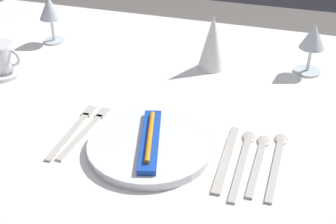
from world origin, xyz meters
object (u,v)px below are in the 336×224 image
object	(u,v)px
wine_glass_centre	(313,40)
napkin_folded	(213,42)
dinner_plate	(150,146)
fork_inner	(74,129)
fork_outer	(87,130)
wine_glass_left	(50,11)
spoon_dessert	(260,156)
spoon_tea	(278,157)
dinner_knife	(226,159)
toothbrush_package	(150,139)
spoon_soup	(244,155)

from	to	relation	value
wine_glass_centre	napkin_folded	distance (m)	0.26
dinner_plate	fork_inner	bearing A→B (deg)	174.74
fork_outer	wine_glass_left	world-z (taller)	wine_glass_left
dinner_plate	wine_glass_left	size ratio (longest dim) A/B	1.82
fork_outer	spoon_dessert	bearing A→B (deg)	3.18
spoon_dessert	spoon_tea	world-z (taller)	same
dinner_plate	fork_outer	distance (m)	0.16
dinner_knife	wine_glass_left	xyz separation A→B (m)	(-0.63, 0.42, 0.10)
toothbrush_package	spoon_dessert	size ratio (longest dim) A/B	1.03
fork_inner	wine_glass_centre	world-z (taller)	wine_glass_centre
fork_inner	wine_glass_centre	xyz separation A→B (m)	(0.47, 0.44, 0.09)
fork_inner	spoon_tea	size ratio (longest dim) A/B	0.95
spoon_tea	wine_glass_left	distance (m)	0.83
dinner_knife	napkin_folded	world-z (taller)	napkin_folded
dinner_knife	spoon_tea	xyz separation A→B (m)	(0.10, 0.04, -0.00)
spoon_dessert	fork_inner	bearing A→B (deg)	-176.30
fork_inner	wine_glass_left	size ratio (longest dim) A/B	1.50
toothbrush_package	spoon_dessert	xyz separation A→B (m)	(0.22, 0.04, -0.02)
wine_glass_centre	wine_glass_left	world-z (taller)	wine_glass_left
wine_glass_centre	fork_inner	bearing A→B (deg)	-136.76
wine_glass_left	spoon_dessert	bearing A→B (deg)	-29.62
toothbrush_package	wine_glass_centre	distance (m)	0.55
dinner_plate	spoon_tea	size ratio (longest dim) A/B	1.15
wine_glass_left	spoon_tea	bearing A→B (deg)	-27.86
dinner_knife	spoon_dessert	world-z (taller)	spoon_dessert
fork_outer	spoon_tea	distance (m)	0.41
dinner_plate	dinner_knife	xyz separation A→B (m)	(0.16, 0.01, -0.01)
toothbrush_package	spoon_soup	world-z (taller)	toothbrush_package
fork_outer	spoon_tea	xyz separation A→B (m)	(0.41, 0.03, 0.00)
fork_inner	spoon_dessert	world-z (taller)	spoon_dessert
spoon_dessert	wine_glass_centre	distance (m)	0.43
fork_outer	wine_glass_left	distance (m)	0.53
toothbrush_package	fork_outer	bearing A→B (deg)	171.90
spoon_dessert	spoon_tea	bearing A→B (deg)	14.90
dinner_knife	wine_glass_left	size ratio (longest dim) A/B	1.57
fork_outer	spoon_soup	size ratio (longest dim) A/B	0.91
toothbrush_package	fork_inner	world-z (taller)	toothbrush_package
spoon_dessert	wine_glass_left	bearing A→B (deg)	150.38
fork_inner	spoon_dessert	distance (m)	0.40
dinner_plate	fork_inner	distance (m)	0.18
spoon_dessert	wine_glass_left	distance (m)	0.80
toothbrush_package	spoon_dessert	world-z (taller)	toothbrush_package
toothbrush_package	spoon_soup	xyz separation A→B (m)	(0.19, 0.04, -0.02)
dinner_plate	wine_glass_left	distance (m)	0.65
dinner_plate	dinner_knife	world-z (taller)	dinner_plate
dinner_plate	toothbrush_package	xyz separation A→B (m)	(0.00, 0.00, 0.02)
wine_glass_left	napkin_folded	world-z (taller)	napkin_folded
dinner_knife	spoon_soup	size ratio (longest dim) A/B	0.97
spoon_soup	dinner_knife	bearing A→B (deg)	-144.19
dinner_knife	napkin_folded	xyz separation A→B (m)	(-0.12, 0.40, 0.07)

